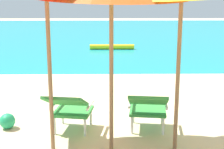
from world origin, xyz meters
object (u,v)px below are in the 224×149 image
object	(u,v)px
lounge_chair_right	(148,106)
swim_buoy	(112,47)
beach_ball	(7,121)
lounge_chair_left	(70,107)

from	to	relation	value
lounge_chair_right	swim_buoy	bearing A→B (deg)	92.91
beach_ball	lounge_chair_right	bearing A→B (deg)	-5.80
lounge_chair_left	swim_buoy	bearing A→B (deg)	84.69
beach_ball	lounge_chair_left	bearing A→B (deg)	-13.27
swim_buoy	beach_ball	bearing A→B (deg)	-102.64
lounge_chair_right	beach_ball	bearing A→B (deg)	174.20
swim_buoy	lounge_chair_right	size ratio (longest dim) A/B	1.71
lounge_chair_left	lounge_chair_right	xyz separation A→B (m)	(1.10, 0.02, 0.00)
lounge_chair_right	beach_ball	size ratio (longest dim) A/B	4.06
lounge_chair_right	beach_ball	xyz separation A→B (m)	(-2.05, 0.21, -0.29)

